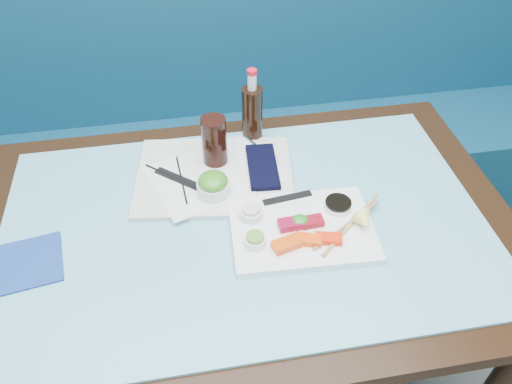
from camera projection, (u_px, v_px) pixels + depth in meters
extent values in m
cube|color=navy|center=(220.00, 178.00, 2.18)|extent=(3.00, 0.55, 0.45)
cube|color=navy|center=(207.00, 55.00, 2.01)|extent=(3.00, 0.12, 0.95)
cube|color=black|center=(245.00, 230.00, 1.29)|extent=(1.40, 0.90, 0.04)
cylinder|color=black|center=(54.00, 246.00, 1.73)|extent=(0.06, 0.06, 0.71)
cylinder|color=black|center=(393.00, 203.00, 1.89)|extent=(0.06, 0.06, 0.71)
cube|color=#65B2CB|center=(245.00, 223.00, 1.27)|extent=(1.22, 0.76, 0.01)
cube|color=white|center=(302.00, 229.00, 1.24)|extent=(0.36, 0.27, 0.02)
cube|color=#E94809|center=(288.00, 244.00, 1.18)|extent=(0.08, 0.06, 0.02)
cube|color=#FF480A|center=(308.00, 240.00, 1.19)|extent=(0.07, 0.05, 0.02)
cube|color=#FD250A|center=(328.00, 239.00, 1.19)|extent=(0.07, 0.05, 0.02)
cube|color=maroon|center=(290.00, 224.00, 1.23)|extent=(0.06, 0.04, 0.02)
cube|color=maroon|center=(312.00, 222.00, 1.23)|extent=(0.06, 0.04, 0.02)
ellipsoid|color=#237E1D|center=(300.00, 221.00, 1.23)|extent=(0.05, 0.05, 0.02)
cylinder|color=white|center=(255.00, 241.00, 1.18)|extent=(0.05, 0.05, 0.02)
cylinder|color=#619831|center=(255.00, 237.00, 1.17)|extent=(0.05, 0.05, 0.01)
cylinder|color=white|center=(251.00, 214.00, 1.25)|extent=(0.07, 0.07, 0.02)
cylinder|color=beige|center=(251.00, 209.00, 1.24)|extent=(0.05, 0.05, 0.01)
cylinder|color=white|center=(338.00, 205.00, 1.28)|extent=(0.08, 0.08, 0.01)
cylinder|color=black|center=(338.00, 203.00, 1.27)|extent=(0.07, 0.07, 0.01)
cone|color=#FDFE78|center=(364.00, 221.00, 1.21)|extent=(0.05, 0.04, 0.05)
cube|color=black|center=(287.00, 198.00, 1.30)|extent=(0.13, 0.04, 0.00)
cylinder|color=#A2794C|center=(347.00, 224.00, 1.23)|extent=(0.21, 0.14, 0.01)
cylinder|color=tan|center=(351.00, 224.00, 1.23)|extent=(0.20, 0.18, 0.01)
cube|color=silver|center=(215.00, 176.00, 1.38)|extent=(0.47, 0.38, 0.02)
cube|color=white|center=(214.00, 174.00, 1.38)|extent=(0.40, 0.34, 0.00)
cylinder|color=white|center=(213.00, 188.00, 1.31)|extent=(0.12, 0.12, 0.04)
ellipsoid|color=#38811D|center=(213.00, 181.00, 1.29)|extent=(0.08, 0.08, 0.04)
cylinder|color=black|center=(214.00, 141.00, 1.37)|extent=(0.09, 0.09, 0.14)
cube|color=black|center=(262.00, 167.00, 1.39)|extent=(0.09, 0.19, 0.01)
cylinder|color=silver|center=(254.00, 144.00, 1.46)|extent=(0.05, 0.09, 0.01)
cylinder|color=black|center=(179.00, 180.00, 1.36)|extent=(0.18, 0.16, 0.01)
cylinder|color=black|center=(182.00, 179.00, 1.36)|extent=(0.02, 0.20, 0.01)
cube|color=black|center=(180.00, 180.00, 1.36)|extent=(0.14, 0.12, 0.00)
cylinder|color=black|center=(252.00, 115.00, 1.46)|extent=(0.07, 0.07, 0.17)
cylinder|color=silver|center=(252.00, 81.00, 1.38)|extent=(0.03, 0.03, 0.05)
cylinder|color=red|center=(252.00, 72.00, 1.36)|extent=(0.04, 0.04, 0.01)
cube|color=navy|center=(28.00, 263.00, 1.17)|extent=(0.18, 0.18, 0.01)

